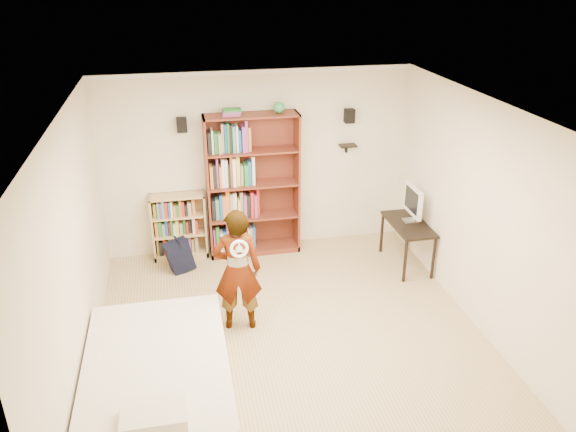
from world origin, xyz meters
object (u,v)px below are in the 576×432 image
person (237,270)px  daybed (158,376)px  computer_desk (407,244)px  tall_bookshelf (253,186)px  low_bookshelf (179,226)px

person → daybed: bearing=56.7°
computer_desk → daybed: (-3.51, -2.14, -0.01)m
tall_bookshelf → person: tall_bookshelf is taller
daybed → person: size_ratio=1.42×
daybed → computer_desk: bearing=31.4°
low_bookshelf → computer_desk: size_ratio=1.01×
low_bookshelf → computer_desk: 3.33m
tall_bookshelf → computer_desk: tall_bookshelf is taller
computer_desk → low_bookshelf: bearing=163.9°
tall_bookshelf → computer_desk: size_ratio=2.18×
computer_desk → person: (-2.56, -1.01, 0.44)m
computer_desk → daybed: size_ratio=0.45×
low_bookshelf → daybed: low_bookshelf is taller
low_bookshelf → person: person is taller
low_bookshelf → person: (0.63, -1.93, 0.27)m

